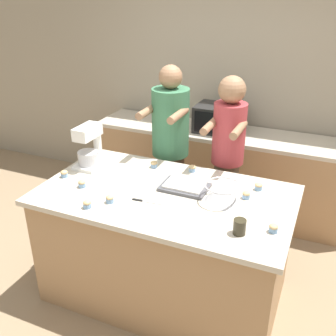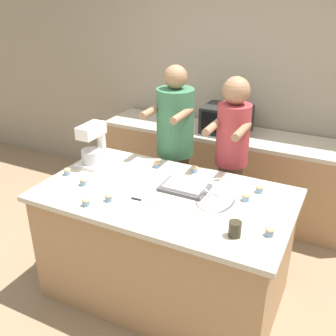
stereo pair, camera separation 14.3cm
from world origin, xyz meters
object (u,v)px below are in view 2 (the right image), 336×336
object	(u,v)px
person_right	(231,164)
cupcake_1	(86,202)
person_left	(175,154)
mixing_bowl	(222,194)
cupcake_2	(270,231)
cupcake_0	(67,171)
cupcake_5	(109,197)
knife	(143,201)
cupcake_6	(83,181)
cupcake_8	(194,169)
microwave_oven	(226,119)
cupcake_7	(246,197)
cupcake_4	(259,189)
baking_tray	(185,187)
cupcake_3	(157,164)
drinking_glass	(235,229)
stand_mixer	(93,147)

from	to	relation	value
person_right	cupcake_1	bearing A→B (deg)	-119.60
person_left	mixing_bowl	bearing A→B (deg)	-45.42
cupcake_2	person_left	bearing A→B (deg)	139.15
cupcake_0	cupcake_5	size ratio (longest dim) A/B	1.00
knife	cupcake_6	size ratio (longest dim) A/B	3.79
cupcake_8	microwave_oven	bearing A→B (deg)	95.59
person_right	microwave_oven	world-z (taller)	person_right
microwave_oven	cupcake_1	size ratio (longest dim) A/B	8.30
cupcake_7	cupcake_1	bearing A→B (deg)	-149.92
cupcake_2	cupcake_4	bearing A→B (deg)	111.08
baking_tray	cupcake_5	distance (m)	0.57
cupcake_1	cupcake_5	bearing A→B (deg)	49.59
cupcake_3	cupcake_5	bearing A→B (deg)	-93.18
mixing_bowl	cupcake_7	xyz separation A→B (m)	(0.14, 0.11, -0.04)
mixing_bowl	cupcake_0	world-z (taller)	mixing_bowl
cupcake_1	cupcake_5	size ratio (longest dim) A/B	1.00
drinking_glass	cupcake_3	size ratio (longest dim) A/B	1.71
cupcake_2	cupcake_4	xyz separation A→B (m)	(-0.20, 0.51, 0.00)
microwave_oven	cupcake_0	distance (m)	1.78
cupcake_7	cupcake_2	bearing A→B (deg)	-54.10
microwave_oven	mixing_bowl	bearing A→B (deg)	-72.24
cupcake_0	person_right	bearing A→B (deg)	37.42
cupcake_1	person_right	bearing A→B (deg)	60.40
person_right	stand_mixer	world-z (taller)	person_right
person_left	person_right	world-z (taller)	person_left
knife	cupcake_1	distance (m)	0.40
person_left	cupcake_0	bearing A→B (deg)	-123.52
person_right	cupcake_8	bearing A→B (deg)	-120.30
cupcake_4	drinking_glass	bearing A→B (deg)	-89.26
cupcake_5	cupcake_6	distance (m)	0.33
baking_tray	cupcake_8	distance (m)	0.31
cupcake_7	cupcake_8	size ratio (longest dim) A/B	1.00
knife	stand_mixer	bearing A→B (deg)	152.22
knife	cupcake_0	xyz separation A→B (m)	(-0.76, 0.09, 0.03)
baking_tray	mixing_bowl	bearing A→B (deg)	-13.28
knife	cupcake_1	world-z (taller)	cupcake_1
cupcake_3	cupcake_4	size ratio (longest dim) A/B	1.00
cupcake_1	cupcake_0	bearing A→B (deg)	143.19
person_right	mixing_bowl	world-z (taller)	person_right
cupcake_6	stand_mixer	bearing A→B (deg)	113.53
stand_mixer	drinking_glass	bearing A→B (deg)	-18.99
cupcake_3	cupcake_5	world-z (taller)	same
person_right	cupcake_1	world-z (taller)	person_right
knife	cupcake_5	size ratio (longest dim) A/B	3.79
stand_mixer	microwave_oven	xyz separation A→B (m)	(0.72, 1.33, -0.05)
cupcake_8	cupcake_3	bearing A→B (deg)	-170.65
microwave_oven	cupcake_3	distance (m)	1.17
cupcake_5	mixing_bowl	bearing A→B (deg)	24.37
stand_mixer	microwave_oven	bearing A→B (deg)	61.53
person_left	cupcake_1	bearing A→B (deg)	-95.95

